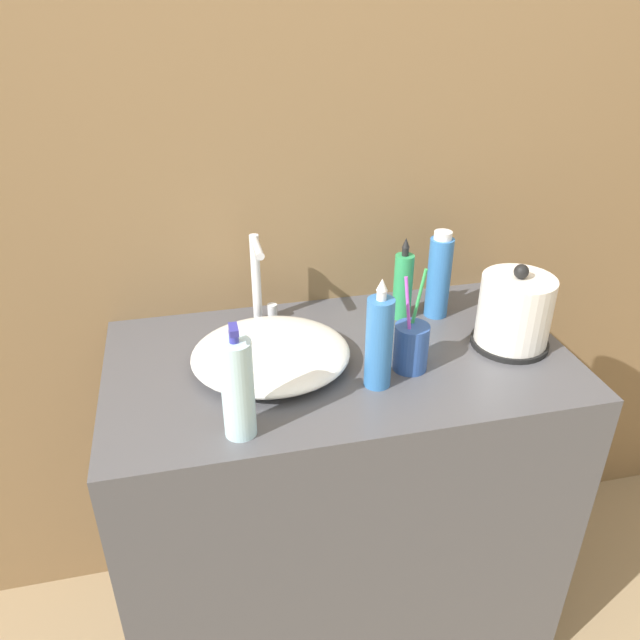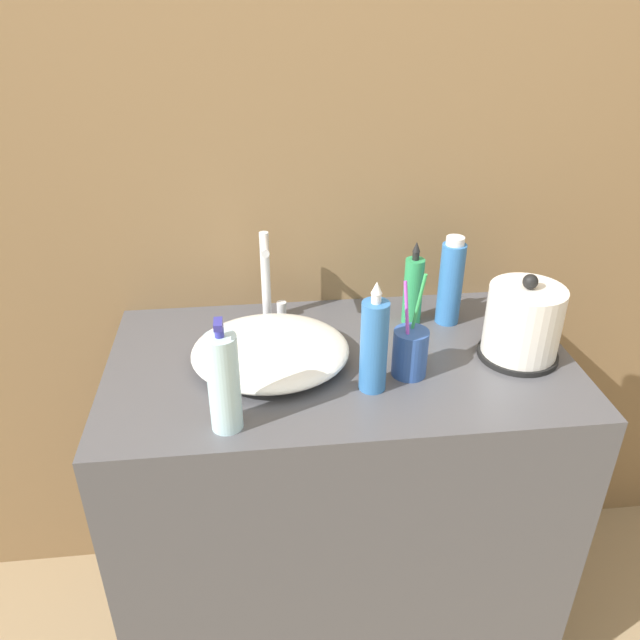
% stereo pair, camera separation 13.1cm
% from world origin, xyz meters
% --- Properties ---
extents(wall_back, '(6.00, 0.04, 2.60)m').
position_xyz_m(wall_back, '(0.00, 0.58, 1.30)').
color(wall_back, olive).
rests_on(wall_back, ground_plane).
extents(vanity_counter, '(1.01, 0.56, 0.85)m').
position_xyz_m(vanity_counter, '(0.00, 0.28, 0.43)').
color(vanity_counter, '#4C4C51').
rests_on(vanity_counter, ground_plane).
extents(sink_basin, '(0.34, 0.32, 0.06)m').
position_xyz_m(sink_basin, '(-0.15, 0.28, 0.88)').
color(sink_basin, white).
rests_on(sink_basin, vanity_counter).
extents(faucet, '(0.06, 0.12, 0.22)m').
position_xyz_m(faucet, '(-0.15, 0.47, 0.97)').
color(faucet, silver).
rests_on(faucet, vanity_counter).
extents(electric_kettle, '(0.17, 0.17, 0.20)m').
position_xyz_m(electric_kettle, '(0.39, 0.25, 0.93)').
color(electric_kettle, black).
rests_on(electric_kettle, vanity_counter).
extents(toothbrush_cup, '(0.07, 0.07, 0.23)m').
position_xyz_m(toothbrush_cup, '(0.13, 0.21, 0.91)').
color(toothbrush_cup, '#2D519E').
rests_on(toothbrush_cup, vanity_counter).
extents(lotion_bottle, '(0.06, 0.06, 0.23)m').
position_xyz_m(lotion_bottle, '(-0.24, 0.07, 0.95)').
color(lotion_bottle, silver).
rests_on(lotion_bottle, vanity_counter).
extents(shampoo_bottle, '(0.05, 0.05, 0.21)m').
position_xyz_m(shampoo_bottle, '(0.19, 0.43, 0.94)').
color(shampoo_bottle, '#2D9956').
rests_on(shampoo_bottle, vanity_counter).
extents(mouthwash_bottle, '(0.06, 0.06, 0.22)m').
position_xyz_m(mouthwash_bottle, '(0.28, 0.42, 0.96)').
color(mouthwash_bottle, '#3370B7').
rests_on(mouthwash_bottle, vanity_counter).
extents(hand_cream_bottle, '(0.05, 0.05, 0.24)m').
position_xyz_m(hand_cream_bottle, '(0.05, 0.17, 0.95)').
color(hand_cream_bottle, '#3370B7').
rests_on(hand_cream_bottle, vanity_counter).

